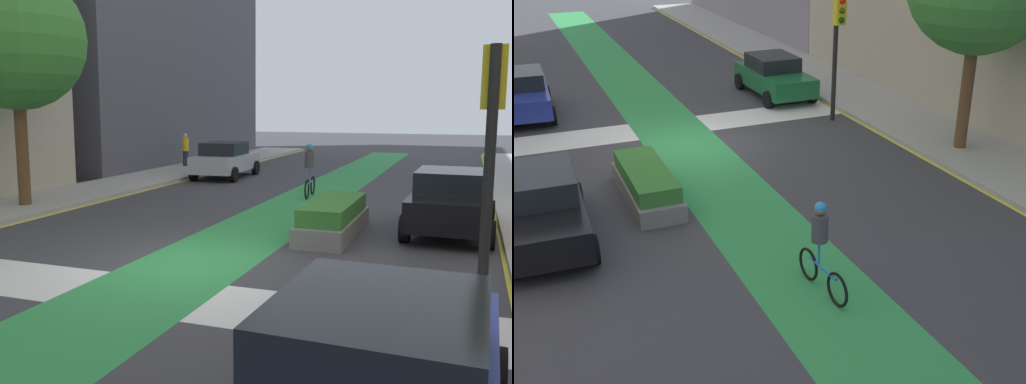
% 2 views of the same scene
% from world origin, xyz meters
% --- Properties ---
extents(ground_plane, '(120.00, 120.00, 0.00)m').
position_xyz_m(ground_plane, '(0.00, 0.00, 0.00)').
color(ground_plane, '#38383D').
extents(bike_lane_paint, '(2.40, 60.00, 0.01)m').
position_xyz_m(bike_lane_paint, '(0.21, 0.00, 0.00)').
color(bike_lane_paint, '#2D8C47').
rests_on(bike_lane_paint, ground_plane).
extents(crosswalk_band, '(12.00, 1.80, 0.01)m').
position_xyz_m(crosswalk_band, '(0.00, -2.00, 0.00)').
color(crosswalk_band, silver).
rests_on(crosswalk_band, ground_plane).
extents(sidewalk_left, '(3.00, 60.00, 0.15)m').
position_xyz_m(sidewalk_left, '(-7.50, 0.00, 0.07)').
color(sidewalk_left, '#9E9E99').
rests_on(sidewalk_left, ground_plane).
extents(curb_stripe_left, '(0.16, 60.00, 0.01)m').
position_xyz_m(curb_stripe_left, '(-6.00, 0.00, 0.01)').
color(curb_stripe_left, yellow).
rests_on(curb_stripe_left, ground_plane).
extents(traffic_signal_near_left, '(0.35, 0.52, 4.24)m').
position_xyz_m(traffic_signal_near_left, '(-5.27, -0.45, 2.98)').
color(traffic_signal_near_left, black).
rests_on(traffic_signal_near_left, ground_plane).
extents(car_blue_right_near, '(2.14, 4.26, 1.57)m').
position_xyz_m(car_blue_right_near, '(4.61, -5.38, 0.80)').
color(car_blue_right_near, navy).
rests_on(car_blue_right_near, ground_plane).
extents(car_black_right_far, '(2.12, 4.25, 1.57)m').
position_xyz_m(car_black_right_far, '(4.85, 4.68, 0.80)').
color(car_black_right_far, black).
rests_on(car_black_right_far, ground_plane).
extents(car_green_left_near, '(2.05, 4.21, 1.57)m').
position_xyz_m(car_green_left_near, '(-4.66, -4.30, 0.80)').
color(car_green_left_near, '#196033').
rests_on(car_green_left_near, ground_plane).
extents(cyclist_in_lane, '(0.32, 1.73, 1.86)m').
position_xyz_m(cyclist_in_lane, '(0.12, 8.96, 0.97)').
color(cyclist_in_lane, black).
rests_on(cyclist_in_lane, ground_plane).
extents(median_planter, '(1.14, 3.49, 0.85)m').
position_xyz_m(median_planter, '(2.21, 3.44, 0.40)').
color(median_planter, slate).
rests_on(median_planter, ground_plane).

